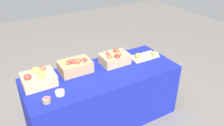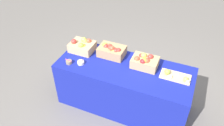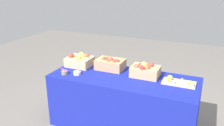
{
  "view_description": "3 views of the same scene",
  "coord_description": "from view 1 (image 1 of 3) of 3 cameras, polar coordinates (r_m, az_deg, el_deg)",
  "views": [
    {
      "loc": [
        -1.09,
        -2.12,
        2.18
      ],
      "look_at": [
        0.12,
        -0.03,
        0.86
      ],
      "focal_mm": 36.49,
      "sensor_mm": 36.0,
      "label": 1
    },
    {
      "loc": [
        0.8,
        -2.31,
        2.74
      ],
      "look_at": [
        -0.17,
        -0.04,
        0.79
      ],
      "focal_mm": 36.55,
      "sensor_mm": 36.0,
      "label": 2
    },
    {
      "loc": [
        0.99,
        -2.65,
        1.94
      ],
      "look_at": [
        -0.15,
        -0.04,
        0.92
      ],
      "focal_mm": 38.06,
      "sensor_mm": 36.0,
      "label": 3
    }
  ],
  "objects": [
    {
      "name": "apple_crate_right",
      "position": [
        2.94,
        0.62,
        1.31
      ],
      "size": [
        0.36,
        0.26,
        0.18
      ],
      "color": "tan",
      "rests_on": "table"
    },
    {
      "name": "sample_bowl_near",
      "position": [
        2.46,
        -12.9,
        -7.27
      ],
      "size": [
        0.1,
        0.1,
        0.09
      ],
      "color": "silver",
      "rests_on": "table"
    },
    {
      "name": "cutting_board_front",
      "position": [
        3.14,
        8.11,
        1.72
      ],
      "size": [
        0.39,
        0.2,
        0.09
      ],
      "color": "#D1B284",
      "rests_on": "table"
    },
    {
      "name": "table",
      "position": [
        2.99,
        -2.28,
        -8.46
      ],
      "size": [
        1.9,
        0.76,
        0.74
      ],
      "primitive_type": "cube",
      "color": "navy",
      "rests_on": "ground_plane"
    },
    {
      "name": "apple_crate_middle",
      "position": [
        2.79,
        -9.27,
        -0.64
      ],
      "size": [
        0.38,
        0.27,
        0.2
      ],
      "color": "tan",
      "rests_on": "table"
    },
    {
      "name": "sample_bowl_mid",
      "position": [
        2.38,
        -16.05,
        -8.97
      ],
      "size": [
        0.09,
        0.08,
        0.1
      ],
      "color": "gray",
      "rests_on": "table"
    },
    {
      "name": "apple_crate_left",
      "position": [
        2.66,
        -17.9,
        -3.56
      ],
      "size": [
        0.35,
        0.29,
        0.19
      ],
      "color": "tan",
      "rests_on": "table"
    },
    {
      "name": "ground_plane",
      "position": [
        3.23,
        -2.15,
        -13.69
      ],
      "size": [
        10.0,
        10.0,
        0.0
      ],
      "primitive_type": "plane",
      "color": "slate"
    }
  ]
}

